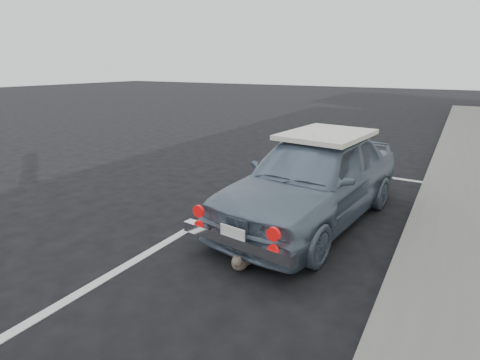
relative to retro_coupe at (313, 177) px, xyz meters
The scene contains 5 objects.
ground 3.68m from the retro_coupe, 97.58° to the right, with size 80.00×80.00×0.00m, color black.
pline_front 2.99m from the retro_coupe, 89.56° to the left, with size 3.00×0.12×0.01m, color silver.
pline_side 1.64m from the retro_coupe, 156.89° to the right, with size 0.12×7.00×0.01m, color silver.
retro_coupe is the anchor object (origin of this frame).
cat 1.91m from the retro_coupe, 95.92° to the right, with size 0.28×0.45×0.25m.
Camera 1 is at (2.22, -1.53, 2.26)m, focal length 28.00 mm.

